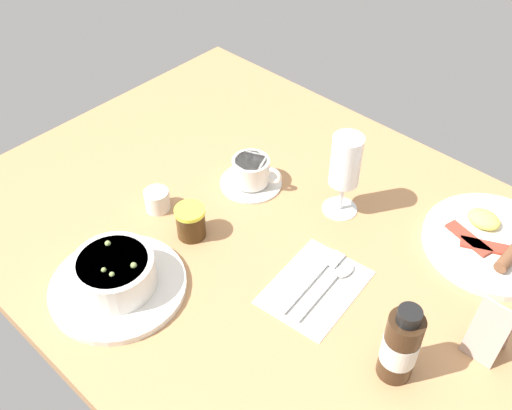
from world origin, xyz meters
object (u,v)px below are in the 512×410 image
object	(u,v)px
breakfast_plate	(493,242)
creamer_jug	(158,200)
jam_jar	(191,222)
menu_card	(491,328)
porridge_bowl	(116,276)
coffee_cup	(251,173)
wine_glass	(345,165)
cutlery_setting	(317,285)
sauce_bottle_brown	(400,346)

from	to	relation	value
breakfast_plate	creamer_jug	bearing A→B (deg)	-146.11
jam_jar	menu_card	distance (cm)	51.80
porridge_bowl	jam_jar	size ratio (longest dim) A/B	3.62
coffee_cup	menu_card	world-z (taller)	menu_card
jam_jar	menu_card	world-z (taller)	menu_card
porridge_bowl	menu_card	distance (cm)	58.20
creamer_jug	wine_glass	distance (cm)	35.33
creamer_jug	wine_glass	xyz separation A→B (cm)	(25.21, 23.18, 8.68)
creamer_jug	menu_card	bearing A→B (deg)	12.58
cutlery_setting	sauce_bottle_brown	xyz separation A→B (cm)	(18.12, -4.77, 6.18)
breakfast_plate	sauce_bottle_brown	bearing A→B (deg)	-88.11
coffee_cup	creamer_jug	world-z (taller)	coffee_cup
menu_card	sauce_bottle_brown	bearing A→B (deg)	-121.93
creamer_jug	breakfast_plate	xyz separation A→B (cm)	(50.79, 34.11, -1.27)
sauce_bottle_brown	porridge_bowl	bearing A→B (deg)	-156.70
wine_glass	sauce_bottle_brown	size ratio (longest dim) A/B	1.16
porridge_bowl	jam_jar	xyz separation A→B (cm)	(-0.35, 16.76, 0.03)
cutlery_setting	jam_jar	xyz separation A→B (cm)	(-24.09, -6.03, 2.89)
creamer_jug	sauce_bottle_brown	world-z (taller)	sauce_bottle_brown
jam_jar	wine_glass	bearing A→B (deg)	56.58
wine_glass	cutlery_setting	bearing A→B (deg)	-63.98
coffee_cup	breakfast_plate	size ratio (longest dim) A/B	0.49
sauce_bottle_brown	menu_card	xyz separation A→B (cm)	(7.72, 12.39, -1.19)
menu_card	cutlery_setting	bearing A→B (deg)	-163.56
porridge_bowl	sauce_bottle_brown	bearing A→B (deg)	23.30
sauce_bottle_brown	breakfast_plate	xyz separation A→B (cm)	(-1.09, 33.20, -5.53)
coffee_cup	jam_jar	xyz separation A→B (cm)	(1.66, -17.46, 0.43)
breakfast_plate	porridge_bowl	bearing A→B (deg)	-128.51
jam_jar	breakfast_plate	size ratio (longest dim) A/B	0.25
wine_glass	menu_card	bearing A→B (deg)	-16.04
menu_card	porridge_bowl	bearing A→B (deg)	-148.47
porridge_bowl	sauce_bottle_brown	size ratio (longest dim) A/B	1.57
cutlery_setting	sauce_bottle_brown	bearing A→B (deg)	-14.74
wine_glass	jam_jar	size ratio (longest dim) A/B	2.68
menu_card	wine_glass	bearing A→B (deg)	163.96
coffee_cup	breakfast_plate	xyz separation A→B (cm)	(42.78, 17.01, -1.81)
cutlery_setting	jam_jar	size ratio (longest dim) A/B	3.06
creamer_jug	wine_glass	bearing A→B (deg)	42.60
cutlery_setting	sauce_bottle_brown	size ratio (longest dim) A/B	1.32
creamer_jug	menu_card	size ratio (longest dim) A/B	0.50
sauce_bottle_brown	breakfast_plate	distance (cm)	33.68
creamer_jug	sauce_bottle_brown	size ratio (longest dim) A/B	0.37
cutlery_setting	jam_jar	bearing A→B (deg)	-165.94
porridge_bowl	breakfast_plate	xyz separation A→B (cm)	(40.76, 51.23, -2.21)
porridge_bowl	breakfast_plate	bearing A→B (deg)	51.49
wine_glass	creamer_jug	bearing A→B (deg)	-137.40
coffee_cup	sauce_bottle_brown	world-z (taller)	sauce_bottle_brown
menu_card	breakfast_plate	bearing A→B (deg)	112.95
coffee_cup	menu_card	size ratio (longest dim) A/B	1.17
breakfast_plate	menu_card	size ratio (longest dim) A/B	2.36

